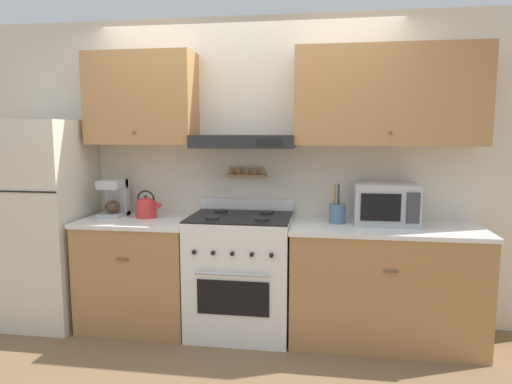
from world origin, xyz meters
TOP-DOWN VIEW (x-y plane):
  - ground_plane at (0.00, 0.00)m, footprint 16.00×16.00m
  - wall_back at (0.12, 0.61)m, footprint 5.20×0.46m
  - counter_left at (-0.86, 0.33)m, footprint 0.91×0.66m
  - counter_right at (1.12, 0.33)m, footprint 1.44×0.66m
  - stove_range at (0.00, 0.32)m, footprint 0.79×0.67m
  - refrigerator at (-1.69, 0.30)m, footprint 0.68×0.70m
  - tea_kettle at (-0.81, 0.40)m, footprint 0.22×0.17m
  - coffee_maker at (-1.10, 0.44)m, footprint 0.19×0.25m
  - microwave at (1.12, 0.42)m, footprint 0.48×0.36m
  - utensil_crock at (0.75, 0.40)m, footprint 0.13×0.13m

SIDE VIEW (x-z plane):
  - ground_plane at x=0.00m, z-range 0.00..0.00m
  - counter_right at x=1.12m, z-range 0.00..0.90m
  - counter_left at x=-0.86m, z-range 0.00..0.90m
  - stove_range at x=0.00m, z-range -0.04..1.00m
  - refrigerator at x=-1.69m, z-range 0.00..1.70m
  - utensil_crock at x=0.75m, z-range 0.83..1.13m
  - tea_kettle at x=-0.81m, z-range 0.88..1.11m
  - coffee_maker at x=-1.10m, z-range 0.90..1.21m
  - microwave at x=1.12m, z-range 0.90..1.22m
  - wall_back at x=0.12m, z-range 0.21..2.76m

